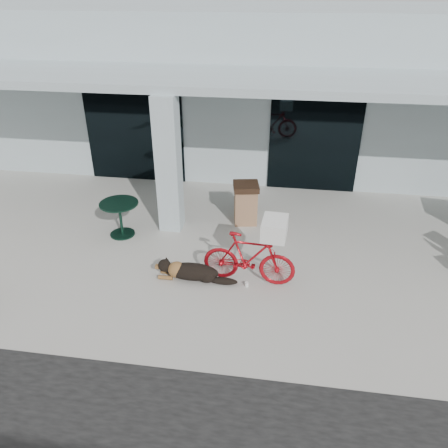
% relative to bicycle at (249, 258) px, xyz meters
% --- Properties ---
extents(ground, '(80.00, 80.00, 0.00)m').
position_rel_bicycle_xyz_m(ground, '(-0.51, -0.40, -0.54)').
color(ground, '#ADABA3').
rests_on(ground, ground).
extents(building, '(22.00, 7.00, 4.50)m').
position_rel_bicycle_xyz_m(building, '(-0.51, 8.10, 1.71)').
color(building, '#A4B5B9').
rests_on(building, ground).
extents(storefront_glass_left, '(2.80, 0.06, 2.70)m').
position_rel_bicycle_xyz_m(storefront_glass_left, '(-3.71, 4.58, 0.81)').
color(storefront_glass_left, black).
rests_on(storefront_glass_left, ground).
extents(storefront_glass_right, '(2.40, 0.06, 2.70)m').
position_rel_bicycle_xyz_m(storefront_glass_right, '(1.29, 4.58, 0.81)').
color(storefront_glass_right, black).
rests_on(storefront_glass_right, ground).
extents(column, '(0.50, 0.50, 3.12)m').
position_rel_bicycle_xyz_m(column, '(-2.01, 1.90, 1.02)').
color(column, '#A4B5B9').
rests_on(column, ground).
extents(overhang, '(22.00, 2.80, 0.18)m').
position_rel_bicycle_xyz_m(overhang, '(-0.51, 3.20, 2.67)').
color(overhang, '#A4B5B9').
rests_on(overhang, column).
extents(bicycle, '(1.81, 0.63, 1.07)m').
position_rel_bicycle_xyz_m(bicycle, '(0.00, 0.00, 0.00)').
color(bicycle, '#AE0E17').
rests_on(bicycle, ground).
extents(laundry_basket, '(0.48, 0.63, 0.35)m').
position_rel_bicycle_xyz_m(laundry_basket, '(0.45, -0.03, 0.71)').
color(laundry_basket, white).
rests_on(laundry_basket, bicycle).
extents(dog, '(1.22, 0.41, 0.40)m').
position_rel_bicycle_xyz_m(dog, '(-1.10, -0.11, -0.33)').
color(dog, black).
rests_on(dog, ground).
extents(cup_near_dog, '(0.09, 0.09, 0.09)m').
position_rel_bicycle_xyz_m(cup_near_dog, '(-0.01, -0.18, -0.49)').
color(cup_near_dog, white).
rests_on(cup_near_dog, ground).
extents(cafe_table_near, '(0.96, 0.96, 0.82)m').
position_rel_bicycle_xyz_m(cafe_table_near, '(-3.07, 1.36, -0.13)').
color(cafe_table_near, '#102E22').
rests_on(cafe_table_near, ground).
extents(trash_receptacle, '(0.68, 0.68, 1.00)m').
position_rel_bicycle_xyz_m(trash_receptacle, '(-0.31, 2.40, -0.03)').
color(trash_receptacle, '#936A4C').
rests_on(trash_receptacle, ground).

